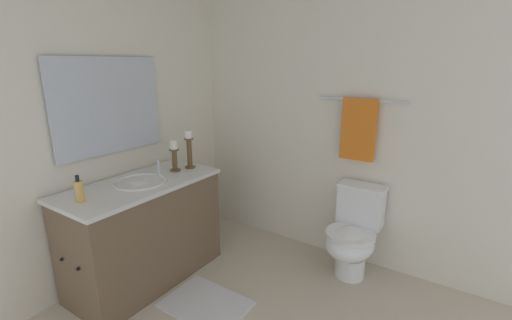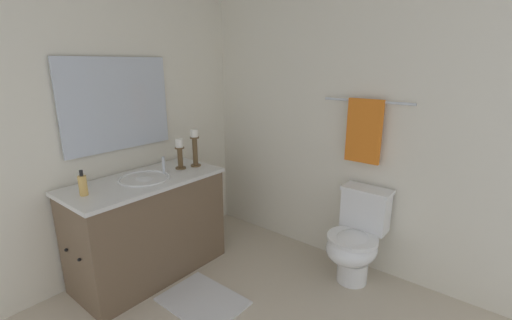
# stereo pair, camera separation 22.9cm
# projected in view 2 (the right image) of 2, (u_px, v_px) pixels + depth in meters

# --- Properties ---
(wall_back) EXTENTS (3.01, 0.04, 2.45)m
(wall_back) POSITION_uv_depth(u_px,v_px,m) (356.00, 124.00, 2.82)
(wall_back) COLOR silver
(wall_back) RESTS_ON ground
(wall_left) EXTENTS (0.04, 2.74, 2.45)m
(wall_left) POSITION_uv_depth(u_px,v_px,m) (102.00, 127.00, 2.71)
(wall_left) COLOR silver
(wall_left) RESTS_ON ground
(vanity_cabinet) EXTENTS (0.58, 1.22, 0.83)m
(vanity_cabinet) POSITION_uv_depth(u_px,v_px,m) (149.00, 227.00, 2.82)
(vanity_cabinet) COLOR brown
(vanity_cabinet) RESTS_ON ground
(sink_basin) EXTENTS (0.40, 0.40, 0.24)m
(sink_basin) POSITION_uv_depth(u_px,v_px,m) (145.00, 183.00, 2.72)
(sink_basin) COLOR white
(sink_basin) RESTS_ON vanity_cabinet
(mirror) EXTENTS (0.02, 0.91, 0.72)m
(mirror) POSITION_uv_depth(u_px,v_px,m) (118.00, 104.00, 2.73)
(mirror) COLOR silver
(candle_holder_tall) EXTENTS (0.09, 0.09, 0.33)m
(candle_holder_tall) POSITION_uv_depth(u_px,v_px,m) (195.00, 147.00, 3.00)
(candle_holder_tall) COLOR brown
(candle_holder_tall) RESTS_ON vanity_cabinet
(candle_holder_short) EXTENTS (0.09, 0.09, 0.26)m
(candle_holder_short) POSITION_uv_depth(u_px,v_px,m) (180.00, 153.00, 2.94)
(candle_holder_short) COLOR brown
(candle_holder_short) RESTS_ON vanity_cabinet
(soap_bottle) EXTENTS (0.06, 0.06, 0.18)m
(soap_bottle) POSITION_uv_depth(u_px,v_px,m) (83.00, 185.00, 2.36)
(soap_bottle) COLOR #E5B259
(soap_bottle) RESTS_ON vanity_cabinet
(toilet) EXTENTS (0.39, 0.54, 0.75)m
(toilet) POSITION_uv_depth(u_px,v_px,m) (356.00, 239.00, 2.73)
(toilet) COLOR white
(toilet) RESTS_ON ground
(towel_bar) EXTENTS (0.72, 0.02, 0.02)m
(towel_bar) POSITION_uv_depth(u_px,v_px,m) (367.00, 101.00, 2.66)
(towel_bar) COLOR silver
(towel_near_vanity) EXTENTS (0.28, 0.03, 0.51)m
(towel_near_vanity) POSITION_uv_depth(u_px,v_px,m) (364.00, 131.00, 2.71)
(towel_near_vanity) COLOR orange
(towel_near_vanity) RESTS_ON towel_bar
(bath_mat) EXTENTS (0.60, 0.44, 0.02)m
(bath_mat) POSITION_uv_depth(u_px,v_px,m) (203.00, 301.00, 2.56)
(bath_mat) COLOR silver
(bath_mat) RESTS_ON ground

